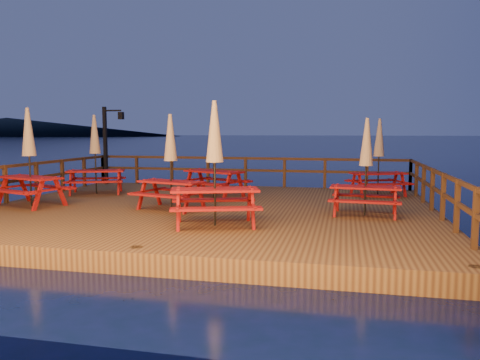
{
  "coord_description": "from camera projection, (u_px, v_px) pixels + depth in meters",
  "views": [
    {
      "loc": [
        3.59,
        -12.18,
        2.46
      ],
      "look_at": [
        0.74,
        0.6,
        1.09
      ],
      "focal_mm": 35.0,
      "sensor_mm": 36.0,
      "label": 1
    }
  ],
  "objects": [
    {
      "name": "deck",
      "position": [
        209.0,
        214.0,
        12.84
      ],
      "size": [
        12.0,
        10.0,
        0.4
      ],
      "primitive_type": "cube",
      "color": "#4A2E17",
      "rests_on": "ground"
    },
    {
      "name": "headland_left",
      "position": [
        7.0,
        127.0,
        231.49
      ],
      "size": [
        180.0,
        84.0,
        9.0
      ],
      "primitive_type": "ellipsoid",
      "color": "black",
      "rests_on": "ground"
    },
    {
      "name": "picnic_table_4",
      "position": [
        215.0,
        161.0,
        10.1
      ],
      "size": [
        2.28,
        2.07,
        2.71
      ],
      "rotation": [
        0.0,
        0.0,
        0.32
      ],
      "color": "maroon",
      "rests_on": "deck"
    },
    {
      "name": "picnic_table_3",
      "position": [
        29.0,
        155.0,
        12.82
      ],
      "size": [
        2.27,
        2.05,
        2.69
      ],
      "rotation": [
        0.0,
        0.0,
        -0.31
      ],
      "color": "maroon",
      "rests_on": "deck"
    },
    {
      "name": "picnic_table_2",
      "position": [
        95.0,
        153.0,
        15.35
      ],
      "size": [
        2.23,
        2.05,
        2.58
      ],
      "rotation": [
        0.0,
        0.0,
        0.38
      ],
      "color": "maroon",
      "rests_on": "deck"
    },
    {
      "name": "lamp_post",
      "position": [
        109.0,
        138.0,
        18.22
      ],
      "size": [
        0.85,
        0.18,
        3.0
      ],
      "color": "black",
      "rests_on": "deck"
    },
    {
      "name": "picnic_table_5",
      "position": [
        214.0,
        152.0,
        14.63
      ],
      "size": [
        2.39,
        2.21,
        2.74
      ],
      "rotation": [
        0.0,
        0.0,
        -0.42
      ],
      "color": "maroon",
      "rests_on": "deck"
    },
    {
      "name": "picnic_table_1",
      "position": [
        366.0,
        165.0,
        11.36
      ],
      "size": [
        1.76,
        1.48,
        2.38
      ],
      "rotation": [
        0.0,
        0.0,
        -0.07
      ],
      "color": "maroon",
      "rests_on": "deck"
    },
    {
      "name": "picnic_table_6",
      "position": [
        171.0,
        160.0,
        12.27
      ],
      "size": [
        2.06,
        1.84,
        2.5
      ],
      "rotation": [
        0.0,
        0.0,
        -0.26
      ],
      "color": "maroon",
      "rests_on": "deck"
    },
    {
      "name": "railing",
      "position": [
        225.0,
        173.0,
        14.46
      ],
      "size": [
        11.8,
        9.75,
        1.1
      ],
      "color": "#3E2913",
      "rests_on": "deck"
    },
    {
      "name": "picnic_table_0",
      "position": [
        379.0,
        156.0,
        14.88
      ],
      "size": [
        2.11,
        1.94,
        2.46
      ],
      "rotation": [
        0.0,
        0.0,
        0.37
      ],
      "color": "maroon",
      "rests_on": "deck"
    },
    {
      "name": "deck_piles",
      "position": [
        209.0,
        232.0,
        12.89
      ],
      "size": [
        11.44,
        9.44,
        1.4
      ],
      "color": "#3E2913",
      "rests_on": "ground"
    },
    {
      "name": "ground",
      "position": [
        209.0,
        221.0,
        12.86
      ],
      "size": [
        500.0,
        500.0,
        0.0
      ],
      "primitive_type": "plane",
      "color": "black",
      "rests_on": "ground"
    }
  ]
}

